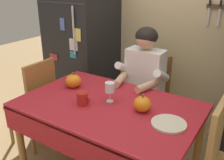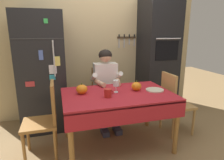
{
  "view_description": "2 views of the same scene",
  "coord_description": "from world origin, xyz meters",
  "px_view_note": "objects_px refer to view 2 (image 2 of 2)",
  "views": [
    {
      "loc": [
        1.0,
        -1.38,
        1.67
      ],
      "look_at": [
        -0.07,
        0.26,
        0.87
      ],
      "focal_mm": 40.8,
      "sensor_mm": 36.0,
      "label": 1
    },
    {
      "loc": [
        -0.73,
        -2.15,
        1.51
      ],
      "look_at": [
        -0.04,
        0.21,
        0.89
      ],
      "focal_mm": 30.9,
      "sensor_mm": 36.0,
      "label": 2
    }
  ],
  "objects_px": {
    "chair_behind_person": "(104,92)",
    "chair_left_side": "(46,117)",
    "wall_oven": "(157,57)",
    "dining_table": "(118,100)",
    "refrigerator": "(43,72)",
    "pumpkin_medium": "(136,86)",
    "serving_tray": "(155,90)",
    "coffee_mug": "(108,93)",
    "wine_glass": "(116,84)",
    "chair_right_side": "(174,101)",
    "seated_person": "(106,82)",
    "pumpkin_large": "(82,89)"
  },
  "relations": [
    {
      "from": "chair_right_side",
      "to": "pumpkin_medium",
      "type": "height_order",
      "value": "chair_right_side"
    },
    {
      "from": "coffee_mug",
      "to": "pumpkin_large",
      "type": "relative_size",
      "value": 0.83
    },
    {
      "from": "chair_left_side",
      "to": "coffee_mug",
      "type": "relative_size",
      "value": 7.81
    },
    {
      "from": "chair_behind_person",
      "to": "coffee_mug",
      "type": "xyz_separation_m",
      "value": [
        -0.16,
        -0.89,
        0.28
      ]
    },
    {
      "from": "refrigerator",
      "to": "pumpkin_large",
      "type": "distance_m",
      "value": 0.92
    },
    {
      "from": "dining_table",
      "to": "chair_behind_person",
      "type": "bearing_deg",
      "value": 90.15
    },
    {
      "from": "wine_glass",
      "to": "pumpkin_medium",
      "type": "height_order",
      "value": "wine_glass"
    },
    {
      "from": "chair_right_side",
      "to": "pumpkin_large",
      "type": "xyz_separation_m",
      "value": [
        -1.35,
        0.02,
        0.29
      ]
    },
    {
      "from": "serving_tray",
      "to": "dining_table",
      "type": "bearing_deg",
      "value": 179.01
    },
    {
      "from": "chair_behind_person",
      "to": "chair_right_side",
      "type": "height_order",
      "value": "same"
    },
    {
      "from": "dining_table",
      "to": "wine_glass",
      "type": "relative_size",
      "value": 8.56
    },
    {
      "from": "dining_table",
      "to": "pumpkin_large",
      "type": "distance_m",
      "value": 0.49
    },
    {
      "from": "wall_oven",
      "to": "dining_table",
      "type": "height_order",
      "value": "wall_oven"
    },
    {
      "from": "chair_behind_person",
      "to": "pumpkin_medium",
      "type": "distance_m",
      "value": 0.83
    },
    {
      "from": "refrigerator",
      "to": "chair_behind_person",
      "type": "distance_m",
      "value": 1.03
    },
    {
      "from": "wall_oven",
      "to": "chair_behind_person",
      "type": "xyz_separation_m",
      "value": [
        -1.05,
        -0.13,
        -0.54
      ]
    },
    {
      "from": "refrigerator",
      "to": "chair_behind_person",
      "type": "bearing_deg",
      "value": -5.45
    },
    {
      "from": "chair_left_side",
      "to": "refrigerator",
      "type": "bearing_deg",
      "value": 93.39
    },
    {
      "from": "wall_oven",
      "to": "serving_tray",
      "type": "distance_m",
      "value": 1.12
    },
    {
      "from": "seated_person",
      "to": "wine_glass",
      "type": "bearing_deg",
      "value": -91.07
    },
    {
      "from": "chair_behind_person",
      "to": "seated_person",
      "type": "bearing_deg",
      "value": -90.0
    },
    {
      "from": "wine_glass",
      "to": "coffee_mug",
      "type": "bearing_deg",
      "value": -133.72
    },
    {
      "from": "seated_person",
      "to": "chair_left_side",
      "type": "relative_size",
      "value": 1.34
    },
    {
      "from": "chair_behind_person",
      "to": "serving_tray",
      "type": "height_order",
      "value": "chair_behind_person"
    },
    {
      "from": "seated_person",
      "to": "wall_oven",
      "type": "bearing_deg",
      "value": 16.87
    },
    {
      "from": "refrigerator",
      "to": "coffee_mug",
      "type": "bearing_deg",
      "value": -51.05
    },
    {
      "from": "chair_right_side",
      "to": "coffee_mug",
      "type": "bearing_deg",
      "value": -169.26
    },
    {
      "from": "chair_right_side",
      "to": "dining_table",
      "type": "bearing_deg",
      "value": -173.1
    },
    {
      "from": "wine_glass",
      "to": "serving_tray",
      "type": "relative_size",
      "value": 0.68
    },
    {
      "from": "serving_tray",
      "to": "pumpkin_medium",
      "type": "bearing_deg",
      "value": 162.92
    },
    {
      "from": "refrigerator",
      "to": "wine_glass",
      "type": "distance_m",
      "value": 1.25
    },
    {
      "from": "chair_behind_person",
      "to": "wine_glass",
      "type": "height_order",
      "value": "chair_behind_person"
    },
    {
      "from": "pumpkin_medium",
      "to": "serving_tray",
      "type": "height_order",
      "value": "pumpkin_medium"
    },
    {
      "from": "wall_oven",
      "to": "serving_tray",
      "type": "relative_size",
      "value": 8.78
    },
    {
      "from": "chair_left_side",
      "to": "serving_tray",
      "type": "height_order",
      "value": "chair_left_side"
    },
    {
      "from": "chair_left_side",
      "to": "pumpkin_medium",
      "type": "bearing_deg",
      "value": 0.5
    },
    {
      "from": "wall_oven",
      "to": "refrigerator",
      "type": "bearing_deg",
      "value": -178.86
    },
    {
      "from": "refrigerator",
      "to": "pumpkin_medium",
      "type": "distance_m",
      "value": 1.48
    },
    {
      "from": "chair_right_side",
      "to": "chair_left_side",
      "type": "distance_m",
      "value": 1.8
    },
    {
      "from": "pumpkin_large",
      "to": "serving_tray",
      "type": "height_order",
      "value": "pumpkin_large"
    },
    {
      "from": "refrigerator",
      "to": "wall_oven",
      "type": "xyz_separation_m",
      "value": [
        2.0,
        0.04,
        0.15
      ]
    },
    {
      "from": "chair_right_side",
      "to": "coffee_mug",
      "type": "distance_m",
      "value": 1.12
    },
    {
      "from": "wall_oven",
      "to": "dining_table",
      "type": "xyz_separation_m",
      "value": [
        -1.05,
        -0.92,
        -0.39
      ]
    },
    {
      "from": "dining_table",
      "to": "seated_person",
      "type": "distance_m",
      "value": 0.61
    },
    {
      "from": "chair_behind_person",
      "to": "chair_left_side",
      "type": "distance_m",
      "value": 1.16
    },
    {
      "from": "chair_left_side",
      "to": "serving_tray",
      "type": "relative_size",
      "value": 3.89
    },
    {
      "from": "wall_oven",
      "to": "wine_glass",
      "type": "xyz_separation_m",
      "value": [
        -1.06,
        -0.86,
        -0.19
      ]
    },
    {
      "from": "seated_person",
      "to": "coffee_mug",
      "type": "bearing_deg",
      "value": -102.88
    },
    {
      "from": "wall_oven",
      "to": "chair_right_side",
      "type": "bearing_deg",
      "value": -100.39
    },
    {
      "from": "chair_behind_person",
      "to": "seated_person",
      "type": "xyz_separation_m",
      "value": [
        -0.0,
        -0.19,
        0.23
      ]
    }
  ]
}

